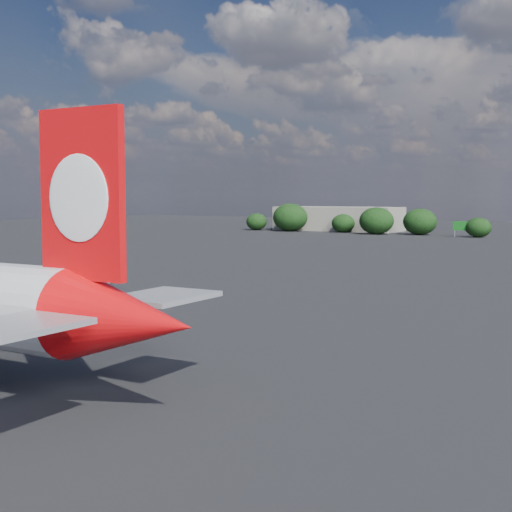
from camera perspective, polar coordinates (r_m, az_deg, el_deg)
The scene contains 3 objects.
ground at distance 95.44m, azimuth 7.30°, elevation -2.28°, with size 500.00×500.00×0.00m, color black.
terminal_building at distance 241.95m, azimuth 6.58°, elevation 2.98°, with size 42.00×16.00×8.00m.
highway_sign at distance 210.20m, azimuth 16.28°, elevation 2.30°, with size 6.00×0.30×4.50m.
Camera 1 is at (39.93, -25.87, 11.81)m, focal length 50.00 mm.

